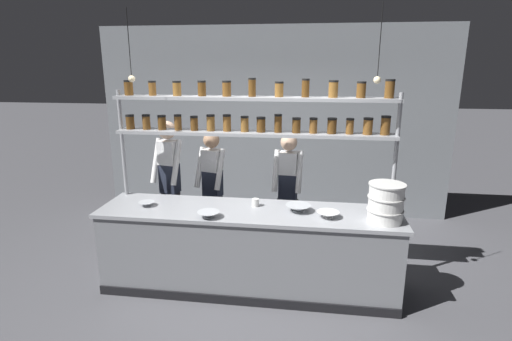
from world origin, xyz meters
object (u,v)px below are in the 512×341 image
at_px(chef_left, 170,179).
at_px(prep_bowl_center_back, 208,215).
at_px(spice_shelf_unit, 255,119).
at_px(chef_center, 212,185).
at_px(prep_bowl_center_front, 147,204).
at_px(prep_bowl_near_left, 298,208).
at_px(container_stack, 386,203).
at_px(prep_bowl_near_right, 328,215).
at_px(serving_cup_front, 255,202).
at_px(chef_right, 288,188).

distance_m(chef_left, prep_bowl_center_back, 1.23).
relative_size(spice_shelf_unit, chef_center, 1.93).
xyz_separation_m(chef_left, prep_bowl_center_front, (-0.00, -0.73, -0.08)).
height_order(prep_bowl_near_left, prep_bowl_center_back, prep_bowl_near_left).
bearing_deg(prep_bowl_center_back, container_stack, 4.65).
height_order(chef_center, container_stack, chef_center).
bearing_deg(chef_center, prep_bowl_near_left, -19.35).
height_order(chef_left, chef_center, chef_left).
height_order(container_stack, prep_bowl_near_left, container_stack).
bearing_deg(prep_bowl_near_right, container_stack, -2.65).
bearing_deg(prep_bowl_center_front, prep_bowl_near_left, 2.14).
relative_size(spice_shelf_unit, serving_cup_front, 36.75).
height_order(spice_shelf_unit, prep_bowl_center_front, spice_shelf_unit).
height_order(chef_center, prep_bowl_center_front, chef_center).
distance_m(prep_bowl_near_left, prep_bowl_near_right, 0.33).
distance_m(chef_left, container_stack, 2.64).
relative_size(chef_left, prep_bowl_center_front, 10.06).
xyz_separation_m(chef_right, prep_bowl_center_front, (-1.50, -0.85, 0.02)).
bearing_deg(chef_right, prep_bowl_center_back, -118.95).
height_order(prep_bowl_center_back, prep_bowl_near_right, same).
bearing_deg(chef_left, chef_right, 16.43).
xyz_separation_m(prep_bowl_near_left, prep_bowl_near_right, (0.31, -0.13, -0.01)).
height_order(chef_center, prep_bowl_near_left, chef_center).
bearing_deg(prep_bowl_center_back, spice_shelf_unit, 57.27).
bearing_deg(chef_center, chef_right, 15.72).
xyz_separation_m(chef_left, serving_cup_front, (1.18, -0.57, -0.06)).
bearing_deg(prep_bowl_center_front, serving_cup_front, 7.72).
xyz_separation_m(chef_center, chef_right, (0.97, -0.00, -0.00)).
xyz_separation_m(chef_left, prep_bowl_center_back, (0.76, -0.97, -0.07)).
distance_m(chef_center, container_stack, 2.21).
distance_m(chef_left, chef_right, 1.50).
bearing_deg(spice_shelf_unit, container_stack, -18.66).
bearing_deg(chef_right, spice_shelf_unit, -120.43).
bearing_deg(prep_bowl_center_back, prep_bowl_center_front, 162.55).
height_order(chef_center, prep_bowl_center_back, chef_center).
distance_m(prep_bowl_center_back, serving_cup_front, 0.58).
height_order(chef_center, prep_bowl_near_right, chef_center).
bearing_deg(prep_bowl_center_front, prep_bowl_near_right, -2.08).
xyz_separation_m(spice_shelf_unit, chef_center, (-0.62, 0.49, -0.92)).
xyz_separation_m(spice_shelf_unit, prep_bowl_near_right, (0.81, -0.43, -0.89)).
bearing_deg(prep_bowl_center_back, chef_center, 102.00).
xyz_separation_m(chef_center, prep_bowl_near_right, (1.43, -0.93, 0.03)).
bearing_deg(prep_bowl_near_right, chef_left, 157.68).
distance_m(spice_shelf_unit, chef_right, 1.10).
bearing_deg(container_stack, spice_shelf_unit, 161.34).
relative_size(container_stack, prep_bowl_near_left, 1.46).
bearing_deg(chef_right, serving_cup_front, -109.18).
height_order(chef_right, serving_cup_front, chef_right).
xyz_separation_m(spice_shelf_unit, chef_right, (0.35, 0.49, -0.92)).
relative_size(chef_center, serving_cup_front, 19.08).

